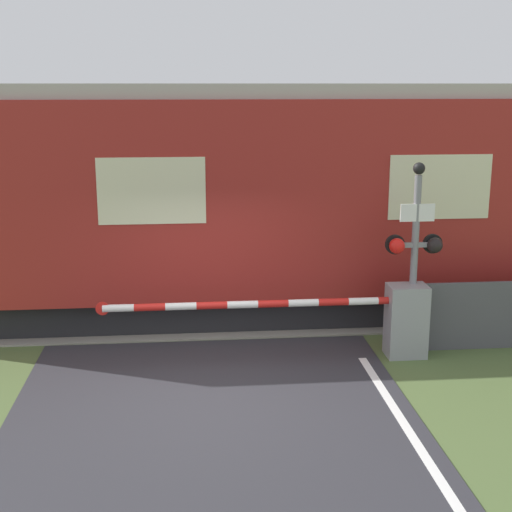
# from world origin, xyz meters

# --- Properties ---
(ground_plane) EXTENTS (80.00, 80.00, 0.00)m
(ground_plane) POSITION_xyz_m (0.00, 0.00, 0.00)
(ground_plane) COLOR #4C6033
(track_bed) EXTENTS (36.00, 3.20, 0.13)m
(track_bed) POSITION_xyz_m (0.00, 3.66, 0.02)
(track_bed) COLOR gray
(track_bed) RESTS_ON ground_plane
(train) EXTENTS (16.92, 3.09, 4.13)m
(train) POSITION_xyz_m (3.83, 3.66, 2.11)
(train) COLOR black
(train) RESTS_ON ground_plane
(crossing_barrier) EXTENTS (5.01, 0.44, 1.14)m
(crossing_barrier) POSITION_xyz_m (2.69, 1.11, 0.63)
(crossing_barrier) COLOR gray
(crossing_barrier) RESTS_ON ground_plane
(signal_post) EXTENTS (0.89, 0.26, 2.99)m
(signal_post) POSITION_xyz_m (3.17, 1.22, 1.70)
(signal_post) COLOR gray
(signal_post) RESTS_ON ground_plane
(roadside_fence) EXTENTS (4.13, 0.06, 1.10)m
(roadside_fence) POSITION_xyz_m (4.83, 1.30, 0.55)
(roadside_fence) COLOR #4C4C51
(roadside_fence) RESTS_ON ground_plane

